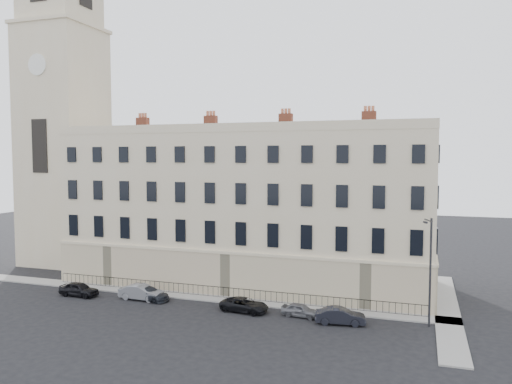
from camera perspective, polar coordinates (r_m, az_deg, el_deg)
ground at (r=39.34m, az=1.55°, el=-14.90°), size 160.00×160.00×0.00m
terrace at (r=50.72m, az=-0.96°, el=-1.94°), size 36.22×12.22×17.00m
church_tower at (r=64.49m, az=-21.18°, el=9.00°), size 8.00×8.13×44.00m
pavement_terrace at (r=47.36m, az=-8.53°, el=-11.58°), size 48.00×2.00×0.12m
pavement_east_return at (r=45.49m, az=20.96°, el=-12.46°), size 2.00×24.00×0.12m
railings at (r=45.97m, az=-3.76°, el=-11.39°), size 35.00×0.04×0.96m
car_a at (r=49.40m, az=-19.58°, el=-10.42°), size 3.79×1.61×1.28m
car_b at (r=46.65m, az=-12.97°, el=-11.10°), size 4.11×1.51×1.35m
car_c at (r=46.40m, az=-12.17°, el=-11.28°), size 4.23×2.26×1.17m
car_d at (r=42.20m, az=-1.33°, el=-12.77°), size 4.24×2.28×1.13m
car_e at (r=41.12m, az=5.10°, el=-13.29°), size 3.24×1.60×1.06m
car_f at (r=39.76m, az=9.62°, el=-13.80°), size 3.98×1.91×1.26m
streetlamp at (r=39.74m, az=19.26°, el=-8.11°), size 0.69×1.72×8.22m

